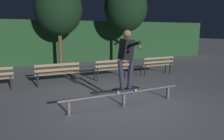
% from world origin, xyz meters
% --- Properties ---
extents(ground_plane, '(90.00, 90.00, 0.00)m').
position_xyz_m(ground_plane, '(0.00, 0.00, 0.00)').
color(ground_plane, gray).
extents(hedge_backdrop, '(24.00, 1.20, 2.65)m').
position_xyz_m(hedge_backdrop, '(0.00, 9.14, 1.32)').
color(hedge_backdrop, '#234C28').
rests_on(hedge_backdrop, ground).
extents(grind_rail, '(3.56, 0.18, 0.38)m').
position_xyz_m(grind_rail, '(0.00, 0.01, 0.29)').
color(grind_rail, slate).
rests_on(grind_rail, ground).
extents(skateboard, '(0.78, 0.22, 0.09)m').
position_xyz_m(skateboard, '(0.06, 0.01, 0.46)').
color(skateboard, black).
rests_on(skateboard, grind_rail).
extents(skateboarder, '(0.62, 1.41, 1.56)m').
position_xyz_m(skateboarder, '(0.06, 0.01, 1.39)').
color(skateboarder, black).
rests_on(skateboarder, skateboard).
extents(park_bench_left_center, '(1.61, 0.44, 0.88)m').
position_xyz_m(park_bench_left_center, '(-1.18, 2.97, 0.54)').
color(park_bench_left_center, black).
rests_on(park_bench_left_center, ground).
extents(park_bench_right_center, '(1.61, 0.44, 0.88)m').
position_xyz_m(park_bench_right_center, '(1.09, 2.97, 0.54)').
color(park_bench_right_center, black).
rests_on(park_bench_right_center, ground).
extents(park_bench_rightmost, '(1.61, 0.44, 0.88)m').
position_xyz_m(park_bench_rightmost, '(3.35, 2.97, 0.54)').
color(park_bench_rightmost, black).
rests_on(park_bench_rightmost, ground).
extents(tree_behind_benches, '(2.56, 2.56, 4.58)m').
position_xyz_m(tree_behind_benches, '(-0.10, 7.29, 3.15)').
color(tree_behind_benches, brown).
rests_on(tree_behind_benches, ground).
extents(tree_far_right, '(2.58, 2.58, 4.78)m').
position_xyz_m(tree_far_right, '(3.80, 6.77, 3.35)').
color(tree_far_right, brown).
rests_on(tree_far_right, ground).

